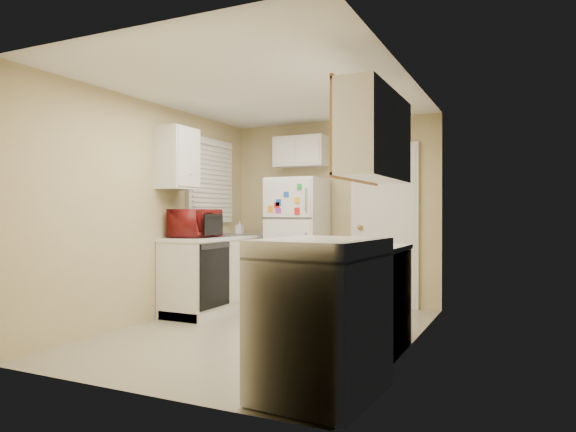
% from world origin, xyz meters
% --- Properties ---
extents(floor, '(3.80, 3.80, 0.00)m').
position_xyz_m(floor, '(0.00, 0.00, 0.00)').
color(floor, '#B0A98B').
rests_on(floor, ground).
extents(ceiling, '(3.80, 3.80, 0.00)m').
position_xyz_m(ceiling, '(0.00, 0.00, 2.40)').
color(ceiling, white).
rests_on(ceiling, floor).
extents(wall_left, '(3.80, 3.80, 0.00)m').
position_xyz_m(wall_left, '(-1.40, 0.00, 1.20)').
color(wall_left, tan).
rests_on(wall_left, floor).
extents(wall_right, '(3.80, 3.80, 0.00)m').
position_xyz_m(wall_right, '(1.40, 0.00, 1.20)').
color(wall_right, tan).
rests_on(wall_right, floor).
extents(wall_back, '(2.80, 2.80, 0.00)m').
position_xyz_m(wall_back, '(0.00, 1.90, 1.20)').
color(wall_back, tan).
rests_on(wall_back, floor).
extents(wall_front, '(2.80, 2.80, 0.00)m').
position_xyz_m(wall_front, '(0.00, -1.90, 1.20)').
color(wall_front, tan).
rests_on(wall_front, floor).
extents(left_counter, '(0.60, 1.80, 0.90)m').
position_xyz_m(left_counter, '(-1.10, 0.90, 0.45)').
color(left_counter, silver).
rests_on(left_counter, floor).
extents(dishwasher, '(0.03, 0.58, 0.72)m').
position_xyz_m(dishwasher, '(-0.81, 0.30, 0.49)').
color(dishwasher, black).
rests_on(dishwasher, floor).
extents(sink, '(0.54, 0.74, 0.16)m').
position_xyz_m(sink, '(-1.10, 1.05, 0.86)').
color(sink, gray).
rests_on(sink, left_counter).
extents(microwave, '(0.62, 0.38, 0.39)m').
position_xyz_m(microwave, '(-1.15, 0.42, 1.05)').
color(microwave, maroon).
rests_on(microwave, left_counter).
extents(soap_bottle, '(0.09, 0.09, 0.18)m').
position_xyz_m(soap_bottle, '(-1.15, 1.42, 1.00)').
color(soap_bottle, silver).
rests_on(soap_bottle, left_counter).
extents(window_blinds, '(0.10, 0.98, 1.08)m').
position_xyz_m(window_blinds, '(-1.36, 1.05, 1.60)').
color(window_blinds, silver).
rests_on(window_blinds, wall_left).
extents(upper_cabinet_left, '(0.30, 0.45, 0.70)m').
position_xyz_m(upper_cabinet_left, '(-1.25, 0.22, 1.80)').
color(upper_cabinet_left, silver).
rests_on(upper_cabinet_left, wall_left).
extents(refrigerator, '(0.69, 0.67, 1.63)m').
position_xyz_m(refrigerator, '(-0.34, 1.51, 0.81)').
color(refrigerator, silver).
rests_on(refrigerator, floor).
extents(cabinet_over_fridge, '(0.70, 0.30, 0.40)m').
position_xyz_m(cabinet_over_fridge, '(-0.40, 1.75, 2.00)').
color(cabinet_over_fridge, silver).
rests_on(cabinet_over_fridge, wall_back).
extents(interior_door, '(0.86, 0.06, 2.08)m').
position_xyz_m(interior_door, '(0.70, 1.86, 1.02)').
color(interior_door, silver).
rests_on(interior_door, floor).
extents(right_counter, '(0.60, 2.00, 0.90)m').
position_xyz_m(right_counter, '(1.10, -0.80, 0.45)').
color(right_counter, silver).
rests_on(right_counter, floor).
extents(stove, '(0.75, 0.89, 1.03)m').
position_xyz_m(stove, '(1.15, -1.43, 0.51)').
color(stove, silver).
rests_on(stove, floor).
extents(upper_cabinet_right, '(0.30, 1.20, 0.70)m').
position_xyz_m(upper_cabinet_right, '(1.25, -0.50, 1.80)').
color(upper_cabinet_right, silver).
rests_on(upper_cabinet_right, wall_right).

